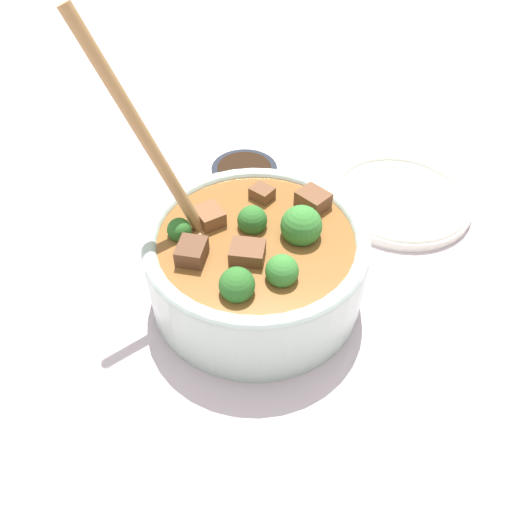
# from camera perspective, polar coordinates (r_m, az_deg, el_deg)

# --- Properties ---
(ground_plane) EXTENTS (4.00, 4.00, 0.00)m
(ground_plane) POSITION_cam_1_polar(r_m,az_deg,el_deg) (0.56, -0.00, -4.17)
(ground_plane) COLOR silver
(stew_bowl) EXTENTS (0.23, 0.25, 0.29)m
(stew_bowl) POSITION_cam_1_polar(r_m,az_deg,el_deg) (0.52, -0.04, -0.41)
(stew_bowl) COLOR #B2C6BC
(stew_bowl) RESTS_ON ground_plane
(condiment_bowl) EXTENTS (0.09, 0.09, 0.04)m
(condiment_bowl) POSITION_cam_1_polar(r_m,az_deg,el_deg) (0.68, -1.33, 9.05)
(condiment_bowl) COLOR #232833
(condiment_bowl) RESTS_ON ground_plane
(empty_plate) EXTENTS (0.19, 0.19, 0.02)m
(empty_plate) POSITION_cam_1_polar(r_m,az_deg,el_deg) (0.69, 16.05, 6.35)
(empty_plate) COLOR silver
(empty_plate) RESTS_ON ground_plane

